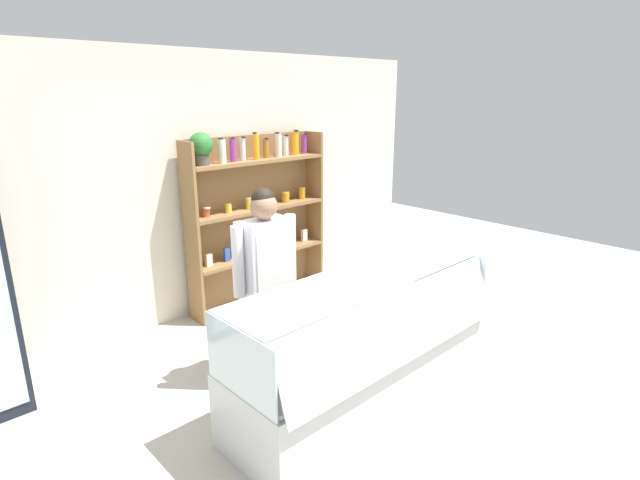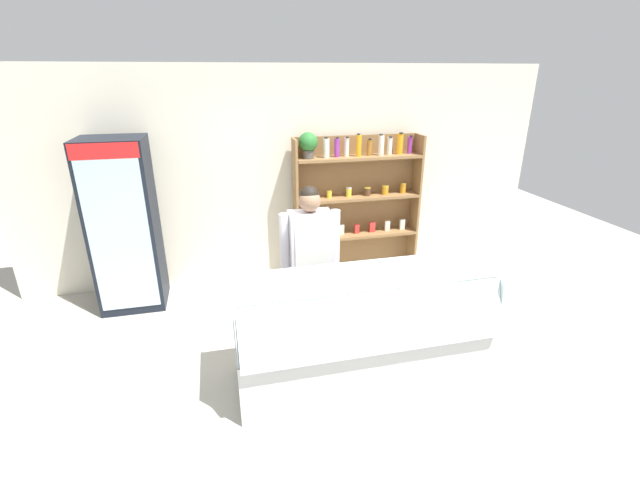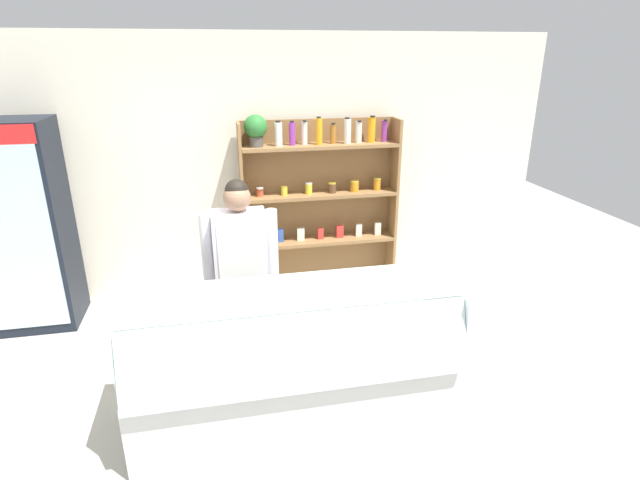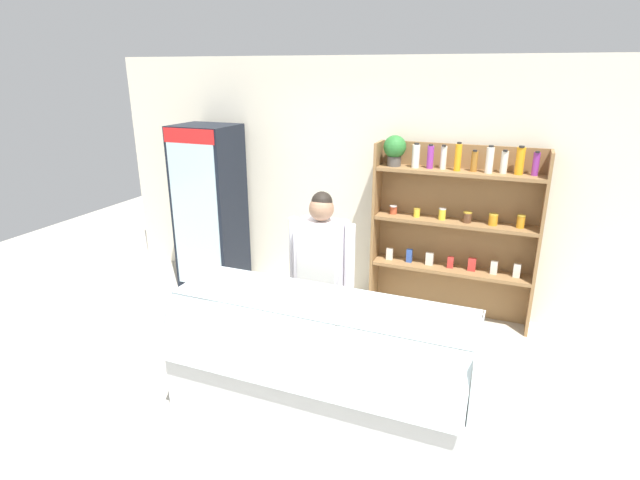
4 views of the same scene
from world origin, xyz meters
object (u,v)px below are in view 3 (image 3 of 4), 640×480
(shelving_unit, at_px, (315,192))
(deli_display_case, at_px, (294,383))
(drinks_fridge, at_px, (26,227))
(shop_clerk, at_px, (241,261))

(shelving_unit, xyz_separation_m, deli_display_case, (-0.59, -2.16, -0.78))
(shelving_unit, height_order, deli_display_case, shelving_unit)
(shelving_unit, bearing_deg, drinks_fridge, -174.90)
(deli_display_case, xyz_separation_m, shop_clerk, (-0.29, 0.78, 0.63))
(drinks_fridge, xyz_separation_m, deli_display_case, (2.19, -1.91, -0.67))
(drinks_fridge, relative_size, shop_clerk, 1.22)
(drinks_fridge, distance_m, shop_clerk, 2.21)
(shelving_unit, distance_m, shop_clerk, 1.65)
(shelving_unit, relative_size, deli_display_case, 0.87)
(shelving_unit, bearing_deg, shop_clerk, -122.50)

